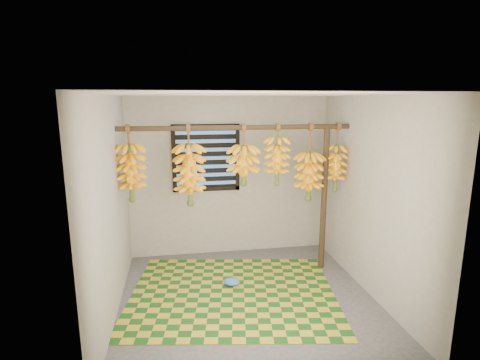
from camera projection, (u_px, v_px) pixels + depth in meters
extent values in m
cube|color=#434343|center=(248.00, 300.00, 4.48)|extent=(3.00, 3.00, 0.01)
cube|color=silver|center=(249.00, 94.00, 3.98)|extent=(3.00, 3.00, 0.01)
cube|color=gray|center=(229.00, 177.00, 5.68)|extent=(3.00, 0.01, 2.40)
cube|color=gray|center=(110.00, 209.00, 3.98)|extent=(0.01, 3.00, 2.40)
cube|color=gray|center=(371.00, 197.00, 4.48)|extent=(0.01, 3.00, 2.40)
cube|color=black|center=(206.00, 158.00, 5.54)|extent=(1.00, 0.04, 1.00)
cylinder|color=#3B2C1A|center=(238.00, 128.00, 4.74)|extent=(3.00, 0.06, 0.06)
cylinder|color=#3B2C1A|center=(324.00, 200.00, 5.15)|extent=(0.08, 0.08, 2.00)
cube|color=#174D16|center=(233.00, 293.00, 4.62)|extent=(2.77, 2.36, 0.01)
ellipsoid|color=#3C71E2|center=(232.00, 282.00, 4.80)|extent=(0.25, 0.22, 0.09)
cylinder|color=brown|center=(128.00, 136.00, 4.54)|extent=(0.02, 0.02, 0.24)
cylinder|color=#4C5923|center=(131.00, 171.00, 4.62)|extent=(0.06, 0.06, 0.68)
cylinder|color=brown|center=(188.00, 136.00, 4.66)|extent=(0.02, 0.02, 0.26)
cylinder|color=#4C5923|center=(190.00, 173.00, 4.76)|extent=(0.07, 0.07, 0.74)
cylinder|color=brown|center=(244.00, 136.00, 4.78)|extent=(0.02, 0.02, 0.29)
cylinder|color=#4C5923|center=(244.00, 164.00, 4.85)|extent=(0.07, 0.07, 0.47)
cylinder|color=brown|center=(278.00, 132.00, 4.84)|extent=(0.02, 0.02, 0.18)
cylinder|color=#4C5923|center=(277.00, 159.00, 4.91)|extent=(0.05, 0.05, 0.60)
cylinder|color=brown|center=(310.00, 140.00, 4.94)|extent=(0.02, 0.02, 0.41)
cylinder|color=#4C5923|center=(309.00, 175.00, 5.04)|extent=(0.07, 0.07, 0.60)
cylinder|color=brown|center=(338.00, 136.00, 4.99)|extent=(0.02, 0.02, 0.30)
cylinder|color=#4C5923|center=(336.00, 167.00, 5.08)|extent=(0.05, 0.05, 0.60)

